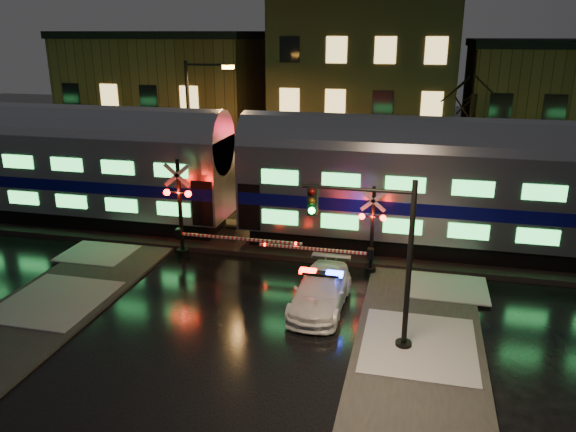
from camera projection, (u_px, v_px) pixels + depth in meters
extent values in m
plane|color=black|center=(249.00, 287.00, 21.85)|extent=(120.00, 120.00, 0.00)
cube|color=black|center=(281.00, 240.00, 26.43)|extent=(90.00, 4.20, 0.24)
cube|color=#2D2D2D|center=(417.00, 405.00, 14.85)|extent=(4.00, 20.00, 0.12)
cube|color=brown|center=(172.00, 99.00, 43.63)|extent=(14.00, 10.00, 9.00)
cube|color=brown|center=(366.00, 86.00, 40.39)|extent=(12.00, 11.00, 11.50)
cube|color=brown|center=(559.00, 114.00, 37.53)|extent=(12.00, 10.00, 8.50)
cube|color=black|center=(3.00, 207.00, 29.61)|extent=(24.00, 2.40, 0.80)
cube|color=black|center=(528.00, 250.00, 23.87)|extent=(24.00, 2.40, 0.80)
cube|color=#B7BAC1|center=(535.00, 198.00, 23.15)|extent=(25.00, 3.05, 3.80)
cube|color=#090B70|center=(534.00, 207.00, 23.27)|extent=(24.75, 3.09, 0.55)
cube|color=#42FB66|center=(538.00, 237.00, 22.07)|extent=(21.00, 0.05, 0.62)
cube|color=#42FB66|center=(545.00, 193.00, 21.51)|extent=(21.00, 0.05, 0.62)
cylinder|color=#B7BAC1|center=(541.00, 158.00, 22.62)|extent=(25.00, 3.05, 3.05)
imported|color=white|center=(321.00, 291.00, 20.08)|extent=(1.87, 4.44, 1.28)
cube|color=black|center=(321.00, 274.00, 19.87)|extent=(1.34, 0.36, 0.09)
cube|color=#FF0C05|center=(308.00, 271.00, 19.97)|extent=(0.59, 0.31, 0.15)
cube|color=#1426FF|center=(335.00, 274.00, 19.74)|extent=(0.59, 0.31, 0.15)
cylinder|color=black|center=(370.00, 270.00, 23.04)|extent=(0.46, 0.46, 0.28)
cylinder|color=black|center=(372.00, 231.00, 22.50)|extent=(0.15, 0.15, 3.71)
sphere|color=#FF0C05|center=(362.00, 216.00, 22.22)|extent=(0.24, 0.24, 0.24)
sphere|color=#FF0C05|center=(383.00, 218.00, 22.04)|extent=(0.24, 0.24, 0.24)
cube|color=white|center=(314.00, 249.00, 23.06)|extent=(4.64, 0.10, 0.10)
cube|color=black|center=(370.00, 254.00, 22.54)|extent=(0.25, 0.30, 0.45)
cylinder|color=black|center=(183.00, 252.00, 24.85)|extent=(0.55, 0.55, 0.33)
cylinder|color=black|center=(180.00, 209.00, 24.22)|extent=(0.17, 0.17, 4.37)
sphere|color=#FF0C05|center=(167.00, 192.00, 23.93)|extent=(0.28, 0.28, 0.28)
sphere|color=#FF0C05|center=(188.00, 194.00, 23.71)|extent=(0.28, 0.28, 0.28)
cube|color=white|center=(239.00, 239.00, 23.71)|extent=(5.46, 0.10, 0.10)
cube|color=black|center=(179.00, 234.00, 24.32)|extent=(0.25, 0.30, 0.45)
cylinder|color=black|center=(403.00, 346.00, 17.53)|extent=(0.51, 0.51, 0.27)
cylinder|color=black|center=(409.00, 269.00, 16.72)|extent=(0.16, 0.16, 5.47)
cylinder|color=black|center=(357.00, 189.00, 16.34)|extent=(3.28, 0.11, 0.11)
cube|color=black|center=(313.00, 200.00, 16.59)|extent=(0.29, 0.26, 0.91)
sphere|color=#0CFF3F|center=(312.00, 211.00, 16.54)|extent=(0.20, 0.20, 0.20)
cylinder|color=black|center=(190.00, 138.00, 30.23)|extent=(0.20, 0.20, 8.06)
cylinder|color=black|center=(208.00, 65.00, 28.77)|extent=(2.42, 0.12, 0.12)
cube|color=orange|center=(228.00, 67.00, 28.56)|extent=(0.55, 0.28, 0.18)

